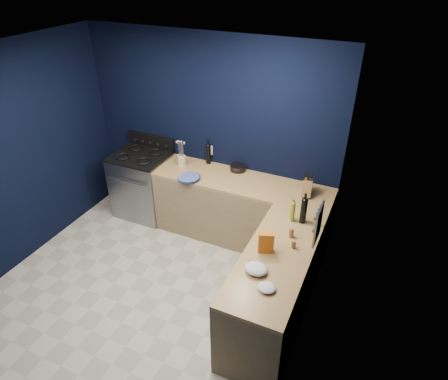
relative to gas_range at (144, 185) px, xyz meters
The scene contains 28 objects.
floor 1.76m from the gas_range, 56.78° to the right, with size 3.50×3.50×0.02m, color #BAB6A4.
ceiling 2.74m from the gas_range, 56.78° to the right, with size 3.50×3.50×0.02m, color silver.
wall_back 1.30m from the gas_range, 20.08° to the left, with size 3.50×0.02×2.60m, color black.
wall_right 3.16m from the gas_range, 27.83° to the right, with size 0.02×3.50×2.60m, color black.
wall_left 1.85m from the gas_range, 120.31° to the right, with size 0.02×3.50×2.60m, color black.
cab_back 1.53m from the gas_range, ahead, with size 2.30×0.63×0.86m, color #87724F.
top_back 1.59m from the gas_range, ahead, with size 2.30×0.63×0.04m, color brown.
cab_right 2.62m from the gas_range, 25.64° to the right, with size 0.63×1.67×0.86m, color #87724F.
top_right 2.66m from the gas_range, 25.64° to the right, with size 0.63×1.67×0.04m, color brown.
gas_range is the anchor object (origin of this frame).
oven_door 0.32m from the gas_range, 90.00° to the right, with size 0.59×0.02×0.42m, color black.
cooktop 0.48m from the gas_range, ahead, with size 0.76×0.66×0.03m, color black.
backguard 0.65m from the gas_range, 90.00° to the left, with size 0.76×0.06×0.20m, color black.
spice_panel 2.89m from the gas_range, 18.08° to the right, with size 0.02×0.28×0.38m, color gray.
wall_outlet 1.16m from the gas_range, 18.88° to the left, with size 0.09×0.02×0.13m, color white.
plate_stack 1.03m from the gas_range, 13.79° to the right, with size 0.28×0.28×0.03m, color #334A8E.
ramekin 0.72m from the gas_range, 28.91° to the left, with size 0.08×0.08×0.03m, color white.
utensil_crock 0.81m from the gas_range, ahead, with size 0.11×0.11×0.14m, color beige.
wine_bottle_back 1.13m from the gas_range, 16.10° to the left, with size 0.07×0.07×0.27m, color black.
lemon_basket 1.48m from the gas_range, 10.30° to the left, with size 0.21×0.21×0.08m, color black.
knife_block 2.41m from the gas_range, ahead, with size 0.11×0.18×0.20m, color brown.
wine_bottle_right 2.57m from the gas_range, 11.95° to the right, with size 0.07×0.07×0.28m, color black.
oil_bottle 2.46m from the gas_range, 12.99° to the right, with size 0.05×0.05×0.23m, color #A2A525.
spice_jar_near 2.59m from the gas_range, 18.64° to the right, with size 0.05×0.05×0.11m, color olive.
spice_jar_far 2.70m from the gas_range, 21.30° to the right, with size 0.04×0.04×0.09m, color olive.
crouton_bag 2.57m from the gas_range, 26.72° to the right, with size 0.15×0.07×0.22m, color red.
towel_front 2.72m from the gas_range, 32.39° to the right, with size 0.21×0.18×0.07m, color white.
towel_end 2.94m from the gas_range, 33.48° to the right, with size 0.16×0.14×0.05m, color white.
Camera 1 is at (2.14, -2.50, 3.40)m, focal length 31.12 mm.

